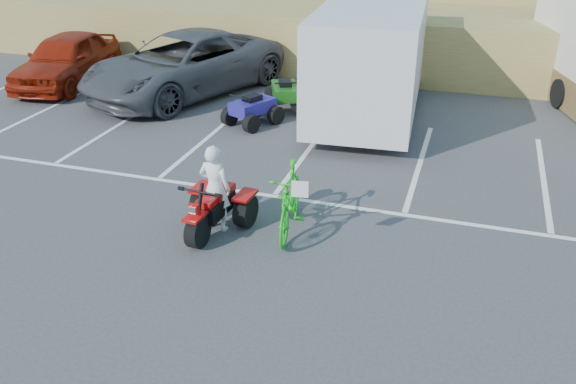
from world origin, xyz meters
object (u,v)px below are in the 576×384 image
(grey_pickup, at_px, (184,64))
(red_car, at_px, (66,59))
(green_dirt_bike, at_px, (290,200))
(quad_atv_blue, at_px, (253,124))
(cargo_trailer, at_px, (371,57))
(quad_atv_green, at_px, (285,109))
(red_trike_atv, at_px, (214,231))
(rider, at_px, (215,188))

(grey_pickup, height_order, red_car, grey_pickup)
(green_dirt_bike, relative_size, quad_atv_blue, 1.50)
(cargo_trailer, xyz_separation_m, quad_atv_green, (-2.39, -0.20, -1.65))
(grey_pickup, bearing_deg, green_dirt_bike, -29.86)
(red_trike_atv, height_order, rider, rider)
(grey_pickup, bearing_deg, red_car, -155.77)
(rider, height_order, grey_pickup, grey_pickup)
(grey_pickup, bearing_deg, red_trike_atv, -38.76)
(green_dirt_bike, bearing_deg, cargo_trailer, 80.48)
(green_dirt_bike, height_order, cargo_trailer, cargo_trailer)
(quad_atv_green, bearing_deg, cargo_trailer, -19.03)
(cargo_trailer, bearing_deg, quad_atv_green, -179.15)
(grey_pickup, relative_size, quad_atv_green, 4.50)
(quad_atv_blue, xyz_separation_m, quad_atv_green, (0.44, 1.49, 0.00))
(quad_atv_blue, bearing_deg, green_dirt_bike, -37.64)
(rider, xyz_separation_m, red_car, (-8.45, 7.34, -0.02))
(green_dirt_bike, bearing_deg, red_car, 136.19)
(red_trike_atv, distance_m, green_dirt_bike, 1.57)
(red_trike_atv, relative_size, cargo_trailer, 0.24)
(quad_atv_green, bearing_deg, red_trike_atv, -106.56)
(rider, distance_m, red_car, 11.20)
(grey_pickup, bearing_deg, cargo_trailer, 18.68)
(rider, bearing_deg, cargo_trailer, -97.33)
(red_car, bearing_deg, rider, -48.35)
(red_trike_atv, distance_m, cargo_trailer, 7.68)
(red_car, height_order, cargo_trailer, cargo_trailer)
(green_dirt_bike, height_order, quad_atv_green, green_dirt_bike)
(grey_pickup, height_order, cargo_trailer, cargo_trailer)
(rider, distance_m, green_dirt_bike, 1.39)
(grey_pickup, bearing_deg, quad_atv_blue, -11.93)
(rider, bearing_deg, red_car, -36.70)
(red_trike_atv, xyz_separation_m, quad_atv_green, (-0.90, 7.16, 0.00))
(red_car, distance_m, cargo_trailer, 9.97)
(rider, bearing_deg, green_dirt_bike, -160.91)
(quad_atv_green, bearing_deg, rider, -106.32)
(quad_atv_blue, bearing_deg, cargo_trailer, 55.70)
(rider, bearing_deg, quad_atv_green, -78.32)
(quad_atv_blue, bearing_deg, rider, -51.31)
(rider, relative_size, red_car, 0.35)
(rider, xyz_separation_m, grey_pickup, (-4.34, 7.52, 0.09))
(cargo_trailer, bearing_deg, red_trike_atv, -105.31)
(green_dirt_bike, height_order, grey_pickup, grey_pickup)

